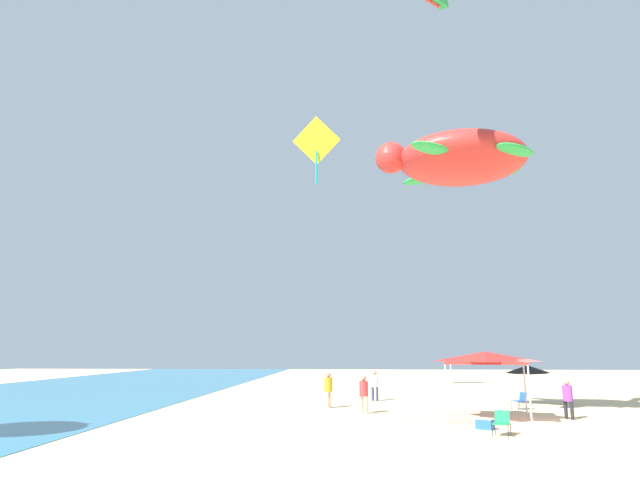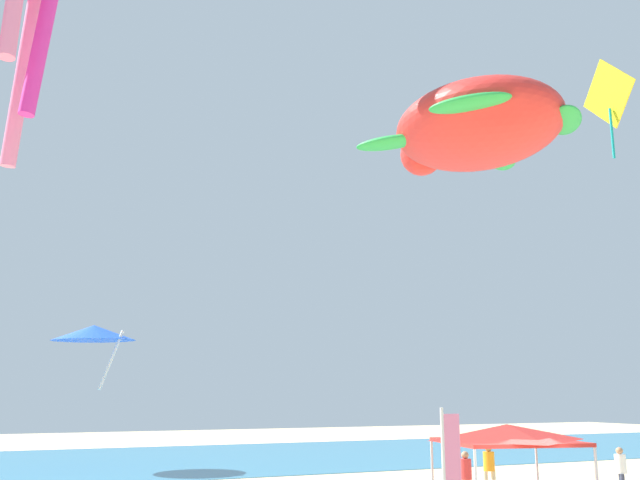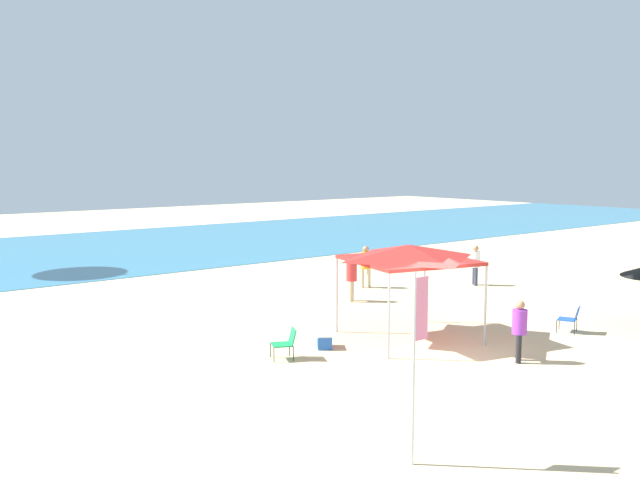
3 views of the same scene
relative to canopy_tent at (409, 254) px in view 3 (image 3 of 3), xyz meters
name	(u,v)px [view 3 (image 3 of 3)]	position (x,y,z in m)	size (l,w,h in m)	color
ground	(450,363)	(-0.81, -2.33, -2.59)	(120.00, 120.00, 0.10)	#D6BC8C
ocean_strip	(80,251)	(-0.81, 25.50, -2.53)	(120.00, 20.59, 0.02)	teal
canopy_tent	(409,254)	(0.00, 0.00, 0.00)	(3.92, 3.90, 2.81)	#B7B7BC
folding_chair_near_cooler	(571,317)	(4.43, -2.62, -2.07)	(0.72, 0.78, 0.82)	black
folding_chair_left_of_tent	(286,341)	(-4.06, 0.53, -2.07)	(0.78, 0.73, 0.82)	black
cooler_box	(324,341)	(-2.58, 0.76, -2.34)	(0.69, 0.74, 0.40)	blue
banner_flag	(416,349)	(-6.01, -6.01, -0.50)	(0.36, 0.06, 3.39)	silver
person_watching_sky	(352,275)	(2.26, 5.13, -1.55)	(0.40, 0.40, 1.69)	#C6B28C
person_kite_handler	(366,263)	(4.57, 6.88, -1.52)	(0.46, 0.41, 1.74)	#C6B28C
person_beachcomber	(519,326)	(0.57, -3.47, -1.58)	(0.39, 0.39, 1.64)	black
person_by_tent	(475,262)	(8.55, 4.39, -1.55)	(0.40, 0.40, 1.69)	#33384C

